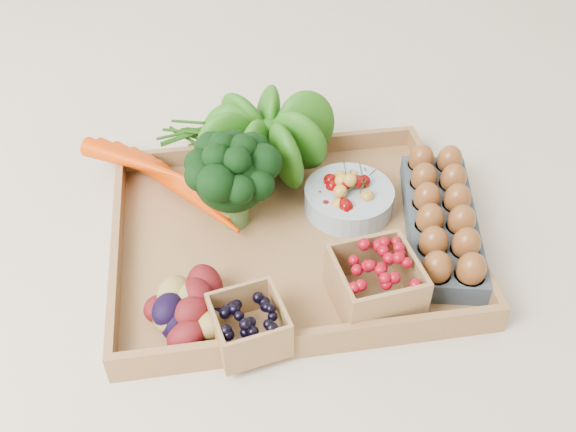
{
  "coord_description": "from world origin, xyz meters",
  "views": [
    {
      "loc": [
        -0.12,
        -0.74,
        0.74
      ],
      "look_at": [
        0.0,
        0.0,
        0.06
      ],
      "focal_mm": 40.0,
      "sensor_mm": 36.0,
      "label": 1
    }
  ],
  "objects": [
    {
      "name": "punnet_raspberry",
      "position": [
        0.1,
        -0.15,
        0.05
      ],
      "size": [
        0.13,
        0.13,
        0.08
      ],
      "primitive_type": "cube",
      "rotation": [
        0.0,
        0.0,
        0.13
      ],
      "color": "maroon",
      "rests_on": "tray"
    },
    {
      "name": "punnet_blackberry",
      "position": [
        -0.08,
        -0.19,
        0.05
      ],
      "size": [
        0.11,
        0.11,
        0.06
      ],
      "primitive_type": "cube",
      "rotation": [
        0.0,
        0.0,
        0.2
      ],
      "color": "black",
      "rests_on": "tray"
    },
    {
      "name": "carrots",
      "position": [
        -0.17,
        0.13,
        0.04
      ],
      "size": [
        0.24,
        0.17,
        0.06
      ],
      "primitive_type": null,
      "color": "#CC3400",
      "rests_on": "tray"
    },
    {
      "name": "tray",
      "position": [
        0.0,
        0.0,
        0.01
      ],
      "size": [
        0.55,
        0.45,
        0.01
      ],
      "primitive_type": "cube",
      "color": "olive",
      "rests_on": "ground"
    },
    {
      "name": "potatoes",
      "position": [
        -0.17,
        -0.15,
        0.06
      ],
      "size": [
        0.14,
        0.14,
        0.08
      ],
      "primitive_type": null,
      "color": "#490B0E",
      "rests_on": "tray"
    },
    {
      "name": "egg_carton",
      "position": [
        0.25,
        -0.03,
        0.03
      ],
      "size": [
        0.17,
        0.32,
        0.04
      ],
      "primitive_type": "cube",
      "rotation": [
        0.0,
        0.0,
        -0.22
      ],
      "color": "#3C454D",
      "rests_on": "tray"
    },
    {
      "name": "broccoli",
      "position": [
        -0.08,
        0.05,
        0.07
      ],
      "size": [
        0.15,
        0.15,
        0.12
      ],
      "primitive_type": null,
      "color": "black",
      "rests_on": "tray"
    },
    {
      "name": "lettuce",
      "position": [
        -0.01,
        0.19,
        0.09
      ],
      "size": [
        0.16,
        0.16,
        0.16
      ],
      "primitive_type": "sphere",
      "color": "#1D4B0B",
      "rests_on": "tray"
    },
    {
      "name": "ground",
      "position": [
        0.0,
        0.0,
        0.0
      ],
      "size": [
        4.0,
        4.0,
        0.0
      ],
      "primitive_type": "plane",
      "color": "beige",
      "rests_on": "ground"
    },
    {
      "name": "cherry_bowl",
      "position": [
        0.11,
        0.05,
        0.03
      ],
      "size": [
        0.15,
        0.15,
        0.04
      ],
      "primitive_type": "cylinder",
      "color": "#8C9EA5",
      "rests_on": "tray"
    }
  ]
}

